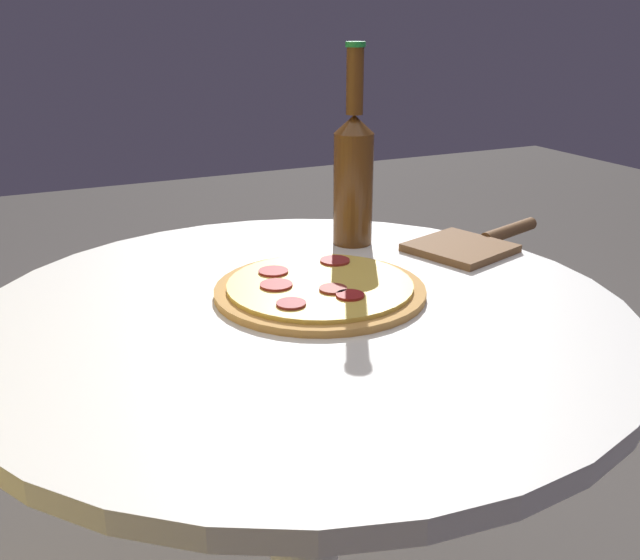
% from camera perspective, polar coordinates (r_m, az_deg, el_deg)
% --- Properties ---
extents(table, '(0.84, 0.84, 0.71)m').
position_cam_1_polar(table, '(1.00, -1.36, -12.36)').
color(table, silver).
rests_on(table, ground_plane).
extents(pizza, '(0.28, 0.28, 0.02)m').
position_cam_1_polar(pizza, '(0.95, -0.03, -0.69)').
color(pizza, '#C68E47').
rests_on(pizza, table).
extents(beer_bottle, '(0.06, 0.06, 0.31)m').
position_cam_1_polar(beer_bottle, '(1.14, 2.69, 8.60)').
color(beer_bottle, '#563314').
rests_on(beer_bottle, table).
extents(pizza_paddle, '(0.17, 0.29, 0.02)m').
position_cam_1_polar(pizza_paddle, '(1.17, 12.07, 2.85)').
color(pizza_paddle, brown).
rests_on(pizza_paddle, table).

